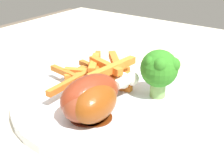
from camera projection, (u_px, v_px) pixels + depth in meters
dining_table at (169, 165)px, 0.47m from camera, size 1.07×0.85×0.74m
dinner_plate at (112, 101)px, 0.43m from camera, size 0.27×0.27×0.01m
broccoli_floret_front at (160, 68)px, 0.41m from camera, size 0.05×0.05×0.07m
carrot_fries_pile at (98, 73)px, 0.45m from camera, size 0.13×0.16×0.04m
chicken_drumstick_near at (93, 95)px, 0.38m from camera, size 0.06×0.13×0.05m
chicken_drumstick_far at (97, 101)px, 0.37m from camera, size 0.06×0.13×0.04m
chicken_drumstick_extra at (90, 101)px, 0.37m from camera, size 0.05×0.12×0.04m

